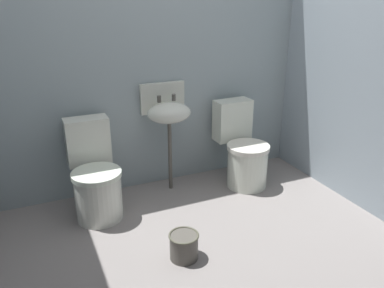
% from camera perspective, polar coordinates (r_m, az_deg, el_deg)
% --- Properties ---
extents(ground_plane, '(3.31, 2.66, 0.08)m').
position_cam_1_polar(ground_plane, '(3.03, 2.25, -14.97)').
color(ground_plane, gray).
extents(wall_back, '(3.31, 0.10, 2.35)m').
position_cam_1_polar(wall_back, '(3.58, -5.98, 11.94)').
color(wall_back, '#93A3A8').
rests_on(wall_back, ground).
extents(wall_right, '(0.10, 2.46, 2.35)m').
position_cam_1_polar(wall_right, '(3.51, 24.79, 9.91)').
color(wall_right, '#8E9CA6').
rests_on(wall_right, ground).
extents(toilet_left, '(0.40, 0.59, 0.78)m').
position_cam_1_polar(toilet_left, '(3.32, -14.00, -4.91)').
color(toilet_left, silver).
rests_on(toilet_left, ground).
extents(toilet_right, '(0.41, 0.60, 0.78)m').
position_cam_1_polar(toilet_right, '(3.77, 7.45, -1.11)').
color(toilet_right, silver).
rests_on(toilet_right, ground).
extents(sink, '(0.42, 0.35, 0.99)m').
position_cam_1_polar(sink, '(3.50, -3.54, 4.76)').
color(sink, '#524E47').
rests_on(sink, ground).
extents(bucket, '(0.21, 0.21, 0.19)m').
position_cam_1_polar(bucket, '(2.81, -1.20, -14.66)').
color(bucket, '#524E47').
rests_on(bucket, ground).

